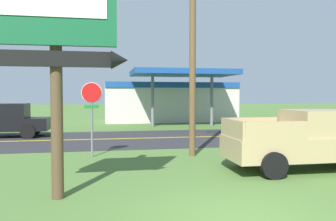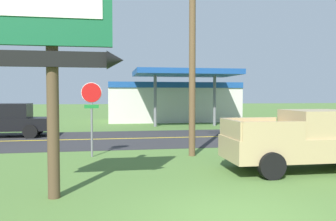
% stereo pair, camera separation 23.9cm
% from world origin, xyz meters
% --- Properties ---
extents(ground_plane, '(180.00, 180.00, 0.00)m').
position_xyz_m(ground_plane, '(0.00, 0.00, 0.00)').
color(ground_plane, '#4C7033').
extents(road_asphalt, '(140.00, 8.00, 0.02)m').
position_xyz_m(road_asphalt, '(0.00, 13.00, 0.01)').
color(road_asphalt, '#2B2B2D').
rests_on(road_asphalt, ground).
extents(road_centre_line, '(126.00, 0.20, 0.01)m').
position_xyz_m(road_centre_line, '(0.00, 13.00, 0.02)').
color(road_centre_line, gold).
rests_on(road_centre_line, road_asphalt).
extents(motel_sign, '(3.05, 0.54, 5.72)m').
position_xyz_m(motel_sign, '(-3.70, 2.03, 3.88)').
color(motel_sign, brown).
rests_on(motel_sign, ground).
extents(stop_sign, '(0.80, 0.08, 2.95)m').
position_xyz_m(stop_sign, '(-3.14, 7.60, 2.03)').
color(stop_sign, slate).
rests_on(stop_sign, ground).
extents(utility_pole, '(1.83, 0.26, 9.42)m').
position_xyz_m(utility_pole, '(0.83, 7.14, 5.01)').
color(utility_pole, brown).
rests_on(utility_pole, ground).
extents(gas_station, '(12.00, 11.50, 4.40)m').
position_xyz_m(gas_station, '(3.51, 25.85, 1.94)').
color(gas_station, beige).
rests_on(gas_station, ground).
extents(pickup_tan_parked_on_lawn, '(5.22, 2.28, 1.96)m').
position_xyz_m(pickup_tan_parked_on_lawn, '(3.86, 3.92, 0.96)').
color(pickup_tan_parked_on_lawn, tan).
rests_on(pickup_tan_parked_on_lawn, ground).
extents(pickup_black_on_road, '(5.20, 2.24, 1.96)m').
position_xyz_m(pickup_black_on_road, '(-8.37, 15.00, 0.96)').
color(pickup_black_on_road, black).
rests_on(pickup_black_on_road, ground).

